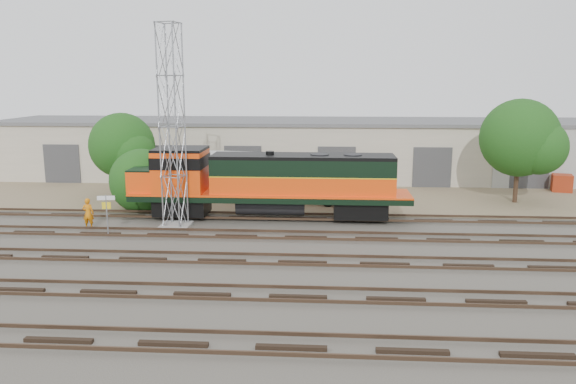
# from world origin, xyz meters

# --- Properties ---
(ground) EXTENTS (140.00, 140.00, 0.00)m
(ground) POSITION_xyz_m (0.00, 0.00, 0.00)
(ground) COLOR #47423A
(ground) RESTS_ON ground
(dirt_strip) EXTENTS (80.00, 16.00, 0.02)m
(dirt_strip) POSITION_xyz_m (0.00, 15.00, 0.01)
(dirt_strip) COLOR #726047
(dirt_strip) RESTS_ON ground
(tracks) EXTENTS (80.00, 20.40, 0.28)m
(tracks) POSITION_xyz_m (0.00, -3.00, 0.08)
(tracks) COLOR black
(tracks) RESTS_ON ground
(warehouse) EXTENTS (58.40, 10.40, 5.30)m
(warehouse) POSITION_xyz_m (0.04, 22.98, 2.65)
(warehouse) COLOR beige
(warehouse) RESTS_ON ground
(locomotive) EXTENTS (18.00, 3.16, 4.33)m
(locomotive) POSITION_xyz_m (-2.79, 6.00, 2.47)
(locomotive) COLOR black
(locomotive) RESTS_ON tracks
(signal_tower) EXTENTS (1.79, 1.79, 12.12)m
(signal_tower) POSITION_xyz_m (-8.05, 3.53, 5.91)
(signal_tower) COLOR gray
(signal_tower) RESTS_ON ground
(sign_post) EXTENTS (0.99, 0.19, 2.44)m
(sign_post) POSITION_xyz_m (-11.41, 1.20, 1.71)
(sign_post) COLOR gray
(sign_post) RESTS_ON ground
(worker) EXTENTS (0.70, 0.47, 1.89)m
(worker) POSITION_xyz_m (-13.25, 2.84, 0.94)
(worker) COLOR orange
(worker) RESTS_ON ground
(semi_trailer) EXTENTS (11.71, 4.14, 3.53)m
(semi_trailer) POSITION_xyz_m (-2.21, 11.41, 2.22)
(semi_trailer) COLOR silver
(semi_trailer) RESTS_ON ground
(dumpster_red) EXTENTS (1.81, 1.74, 1.40)m
(dumpster_red) POSITION_xyz_m (20.23, 16.81, 0.70)
(dumpster_red) COLOR #9A2A10
(dumpster_red) RESTS_ON ground
(tree_west) EXTENTS (5.20, 4.96, 6.48)m
(tree_west) POSITION_xyz_m (-14.21, 12.20, 3.88)
(tree_west) COLOR #382619
(tree_west) RESTS_ON ground
(tree_mid) EXTENTS (4.72, 4.50, 4.50)m
(tree_mid) POSITION_xyz_m (-11.45, 8.22, 1.87)
(tree_mid) COLOR #382619
(tree_mid) RESTS_ON ground
(tree_east) EXTENTS (5.92, 5.63, 7.61)m
(tree_east) POSITION_xyz_m (15.36, 12.07, 4.64)
(tree_east) COLOR #382619
(tree_east) RESTS_ON ground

